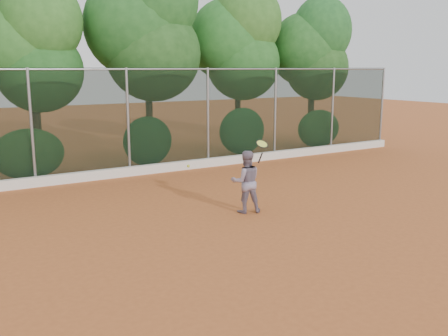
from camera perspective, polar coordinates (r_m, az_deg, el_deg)
ground at (r=10.86m, az=2.78°, el=-7.37°), size 80.00×80.00×0.00m
concrete_curb at (r=16.71m, az=-10.48°, el=-0.35°), size 24.00×0.20×0.30m
tennis_player at (r=12.15m, az=2.52°, el=-1.57°), size 0.90×0.80×1.54m
chainlink_fence at (r=16.62m, az=-10.92°, el=5.54°), size 24.09×0.09×3.50m
foliage_backdrop at (r=18.26m, az=-15.14°, el=13.85°), size 23.70×3.63×7.55m
tennis_racket at (r=12.01m, az=4.35°, el=2.58°), size 0.32×0.30×0.59m
tennis_ball_in_flight at (r=11.19m, az=-4.09°, el=0.23°), size 0.07×0.07×0.07m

